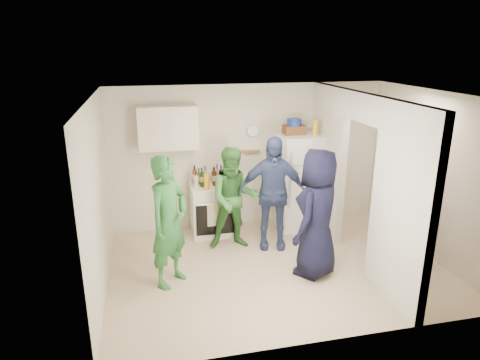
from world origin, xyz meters
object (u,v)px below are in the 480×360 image
Objects in this scene: person_denim at (272,193)px; person_nook at (394,199)px; yellow_cup_stack_top at (315,128)px; person_green_center at (234,199)px; wicker_basket at (294,130)px; fridge at (298,182)px; person_green_left at (169,222)px; stove at (213,209)px; person_navy at (317,214)px; blue_bowl at (294,122)px.

person_denim is 1.05× the size of person_nook.
yellow_cup_stack_top is 0.15× the size of person_green_center.
yellow_cup_stack_top is at bearing 21.73° from person_green_center.
wicker_basket is 1.60m from person_green_center.
fridge is 0.93× the size of person_green_left.
person_denim is 1.87m from person_nook.
stove is 1.93m from wicker_basket.
fridge is 0.92× the size of person_navy.
person_green_center is (-1.48, -0.45, -0.98)m from yellow_cup_stack_top.
fridge is 2.73m from person_green_left.
stove is 0.53× the size of fridge.
person_green_center is at bearing -66.07° from stove.
fridge reaches higher than stove.
wicker_basket is 0.36m from yellow_cup_stack_top.
wicker_basket is at bearing 153.43° from fridge.
yellow_cup_stack_top is 1.71m from person_nook.
person_navy is (0.36, -0.96, 0.01)m from person_denim.
yellow_cup_stack_top is 1.83m from person_green_center.
stove is 2.53× the size of wicker_basket.
person_green_center is (-1.16, -0.60, -1.06)m from blue_bowl.
person_green_center is 0.60m from person_denim.
blue_bowl is at bearing -13.86° from person_green_left.
yellow_cup_stack_top is 3.01m from person_green_left.
fridge is 1.02× the size of person_green_center.
wicker_basket is at bearing 63.44° from person_denim.
blue_bowl is 0.13× the size of person_denim.
blue_bowl is (-0.10, 0.05, 1.04)m from fridge.
stove is at bearing -85.93° from person_nook.
wicker_basket reaches higher than fridge.
blue_bowl is at bearing 0.81° from stove.
stove is at bearing 13.56° from person_green_left.
person_denim is at bearing -22.29° from person_green_left.
person_green_left is 2.02m from person_navy.
person_green_left is (-2.55, -1.33, -0.90)m from yellow_cup_stack_top.
person_green_left is at bearing -57.04° from person_nook.
yellow_cup_stack_top is (0.32, -0.15, -0.08)m from blue_bowl.
person_denim is (-0.58, -0.70, -0.85)m from wicker_basket.
person_green_center reaches higher than stove.
yellow_cup_stack_top is at bearing -111.98° from person_nook.
person_green_center is 2.46m from person_nook.
person_nook is at bearing -43.88° from person_green_left.
yellow_cup_stack_top is at bearing -25.11° from blue_bowl.
wicker_basket is 0.13m from blue_bowl.
person_green_center is at bearing -152.76° from wicker_basket.
person_green_left is 1.38m from person_green_center.
fridge reaches higher than person_green_center.
wicker_basket is (1.42, 0.02, 1.31)m from stove.
fridge is 1.65m from person_nook.
yellow_cup_stack_top is at bearing -19.90° from person_green_left.
person_nook is (2.63, -1.24, 0.42)m from stove.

